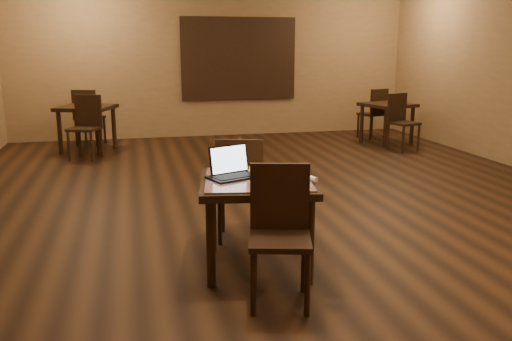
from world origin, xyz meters
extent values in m
plane|color=black|center=(0.00, 0.00, 0.00)|extent=(10.00, 10.00, 0.00)
cube|color=#96724C|center=(0.00, 5.00, 1.50)|extent=(8.00, 0.02, 3.00)
cube|color=#245B84|center=(0.50, 4.97, 1.55)|extent=(2.20, 0.04, 1.50)
cube|color=black|center=(0.50, 4.95, 1.55)|extent=(2.34, 0.02, 1.64)
cylinder|color=black|center=(-1.14, -2.12, 0.35)|extent=(0.07, 0.07, 0.71)
cylinder|color=black|center=(-1.02, -1.37, 0.35)|extent=(0.07, 0.07, 0.71)
cylinder|color=black|center=(-0.39, -2.25, 0.35)|extent=(0.07, 0.07, 0.71)
cylinder|color=black|center=(-0.27, -1.50, 0.35)|extent=(0.07, 0.07, 0.71)
cube|color=black|center=(-0.70, -1.81, 0.72)|extent=(1.06, 1.06, 0.06)
cube|color=#172E9B|center=(-0.70, -1.81, 0.76)|extent=(0.97, 0.97, 0.02)
cylinder|color=black|center=(-0.93, -2.64, 0.23)|extent=(0.04, 0.04, 0.46)
cylinder|color=black|center=(-0.84, -2.28, 0.23)|extent=(0.04, 0.04, 0.46)
cylinder|color=black|center=(-0.57, -2.73, 0.23)|extent=(0.04, 0.04, 0.46)
cylinder|color=black|center=(-0.48, -2.37, 0.23)|extent=(0.04, 0.04, 0.46)
cube|color=black|center=(-0.70, -2.51, 0.48)|extent=(0.52, 0.52, 0.04)
cube|color=black|center=(-0.65, -2.32, 0.75)|extent=(0.43, 0.15, 0.49)
cylinder|color=black|center=(-0.48, -0.97, 0.23)|extent=(0.04, 0.04, 0.46)
cylinder|color=black|center=(-0.57, -1.33, 0.23)|extent=(0.04, 0.04, 0.46)
cylinder|color=black|center=(-0.84, -0.88, 0.23)|extent=(0.04, 0.04, 0.46)
cylinder|color=black|center=(-0.93, -1.24, 0.23)|extent=(0.04, 0.04, 0.46)
cube|color=black|center=(-0.70, -1.11, 0.49)|extent=(0.52, 0.52, 0.04)
cube|color=black|center=(-0.75, -1.30, 0.75)|extent=(0.43, 0.14, 0.50)
cube|color=black|center=(-0.90, -1.76, 0.77)|extent=(0.44, 0.38, 0.02)
cube|color=black|center=(-0.90, -1.63, 0.89)|extent=(0.36, 0.19, 0.24)
cube|color=silver|center=(-0.90, -1.64, 0.90)|extent=(0.33, 0.16, 0.21)
cylinder|color=white|center=(-0.48, -1.99, 0.77)|extent=(0.27, 0.27, 0.01)
cylinder|color=silver|center=(-0.58, -1.57, 0.77)|extent=(0.34, 0.34, 0.01)
cylinder|color=#D2BB8C|center=(-0.58, -1.57, 0.78)|extent=(0.30, 0.30, 0.02)
torus|color=gold|center=(-0.58, -1.57, 0.78)|extent=(0.31, 0.31, 0.02)
cube|color=silver|center=(-0.56, -1.59, 0.79)|extent=(0.23, 0.21, 0.01)
cylinder|color=white|center=(-0.30, -1.95, 0.78)|extent=(0.09, 0.18, 0.04)
cylinder|color=maroon|center=(-0.30, -1.95, 0.78)|extent=(0.05, 0.04, 0.04)
cylinder|color=black|center=(2.79, 2.91, 0.36)|extent=(0.07, 0.07, 0.72)
cylinder|color=black|center=(2.59, 3.53, 0.36)|extent=(0.07, 0.07, 0.72)
cylinder|color=black|center=(3.41, 3.10, 0.36)|extent=(0.07, 0.07, 0.72)
cylinder|color=black|center=(3.21, 3.72, 0.36)|extent=(0.07, 0.07, 0.72)
cube|color=black|center=(3.00, 3.32, 0.73)|extent=(1.02, 1.02, 0.06)
cylinder|color=black|center=(2.88, 2.42, 0.23)|extent=(0.04, 0.04, 0.46)
cylinder|color=black|center=(2.77, 2.77, 0.23)|extent=(0.04, 0.04, 0.46)
cylinder|color=black|center=(3.23, 2.53, 0.23)|extent=(0.04, 0.04, 0.46)
cylinder|color=black|center=(3.12, 2.88, 0.23)|extent=(0.04, 0.04, 0.46)
cube|color=black|center=(3.00, 2.65, 0.48)|extent=(0.54, 0.54, 0.04)
cube|color=black|center=(2.94, 2.84, 0.74)|extent=(0.42, 0.17, 0.49)
cylinder|color=black|center=(3.12, 4.21, 0.23)|extent=(0.04, 0.04, 0.46)
cylinder|color=black|center=(3.23, 3.86, 0.23)|extent=(0.04, 0.04, 0.46)
cylinder|color=black|center=(2.77, 4.10, 0.23)|extent=(0.04, 0.04, 0.46)
cylinder|color=black|center=(2.88, 3.75, 0.23)|extent=(0.04, 0.04, 0.46)
cube|color=black|center=(3.00, 3.98, 0.48)|extent=(0.54, 0.54, 0.04)
cube|color=black|center=(3.06, 3.79, 0.74)|extent=(0.42, 0.17, 0.49)
cylinder|color=black|center=(-2.87, 3.59, 0.38)|extent=(0.07, 0.07, 0.76)
cylinder|color=black|center=(-2.63, 4.23, 0.38)|extent=(0.07, 0.07, 0.76)
cylinder|color=black|center=(-2.23, 3.35, 0.38)|extent=(0.07, 0.07, 0.76)
cylinder|color=black|center=(-1.99, 3.99, 0.38)|extent=(0.07, 0.07, 0.76)
cube|color=black|center=(-2.43, 3.79, 0.77)|extent=(1.10, 1.10, 0.06)
cylinder|color=black|center=(-2.68, 2.98, 0.24)|extent=(0.04, 0.04, 0.48)
cylinder|color=black|center=(-2.54, 3.34, 0.24)|extent=(0.04, 0.04, 0.48)
cylinder|color=black|center=(-2.32, 2.85, 0.24)|extent=(0.04, 0.04, 0.48)
cylinder|color=black|center=(-2.18, 3.21, 0.24)|extent=(0.04, 0.04, 0.48)
cube|color=black|center=(-2.43, 3.09, 0.50)|extent=(0.58, 0.58, 0.04)
cube|color=black|center=(-2.36, 3.28, 0.78)|extent=(0.43, 0.20, 0.51)
cylinder|color=black|center=(-2.18, 4.59, 0.24)|extent=(0.04, 0.04, 0.48)
cylinder|color=black|center=(-2.32, 4.23, 0.24)|extent=(0.04, 0.04, 0.48)
cylinder|color=black|center=(-2.54, 4.73, 0.24)|extent=(0.04, 0.04, 0.48)
cylinder|color=black|center=(-2.68, 4.37, 0.24)|extent=(0.04, 0.04, 0.48)
cube|color=black|center=(-2.43, 4.48, 0.50)|extent=(0.58, 0.58, 0.04)
cube|color=black|center=(-2.50, 4.29, 0.78)|extent=(0.43, 0.20, 0.51)
camera|label=1|loc=(-1.68, -5.98, 1.83)|focal=38.00mm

